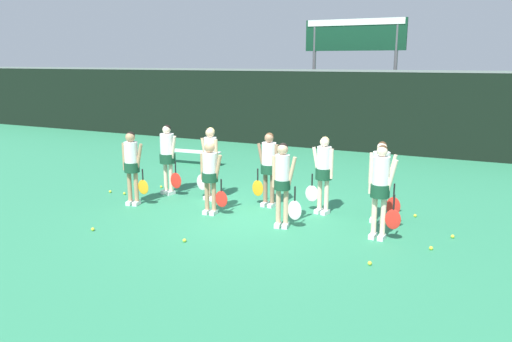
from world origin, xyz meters
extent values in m
plane|color=#2D7F56|center=(0.00, 0.00, 0.00)|extent=(140.00, 140.00, 0.00)
cube|color=black|center=(0.00, 8.50, 1.46)|extent=(60.00, 0.06, 2.92)
cube|color=slate|center=(0.00, 8.50, 2.96)|extent=(60.00, 0.08, 0.08)
cylinder|color=#515156|center=(-2.26, 10.42, 2.46)|extent=(0.14, 0.14, 4.91)
cylinder|color=#515156|center=(1.04, 10.42, 2.46)|extent=(0.14, 0.14, 4.91)
cube|color=#0F3823|center=(-0.61, 10.42, 4.31)|extent=(4.02, 0.12, 1.21)
cube|color=white|center=(-0.61, 10.35, 4.79)|extent=(3.86, 0.02, 0.24)
cube|color=silver|center=(-4.16, 3.88, 0.43)|extent=(2.05, 0.52, 0.04)
cylinder|color=slate|center=(-3.34, 4.08, 0.21)|extent=(0.06, 0.06, 0.41)
cylinder|color=slate|center=(-3.32, 3.83, 0.21)|extent=(0.06, 0.06, 0.41)
cylinder|color=slate|center=(-5.00, 3.94, 0.21)|extent=(0.06, 0.06, 0.41)
cylinder|color=slate|center=(-4.98, 3.69, 0.21)|extent=(0.06, 0.06, 0.41)
cylinder|color=tan|center=(-2.77, -0.63, 0.41)|extent=(0.10, 0.10, 0.82)
cylinder|color=tan|center=(-2.94, -0.66, 0.41)|extent=(0.10, 0.10, 0.82)
cube|color=white|center=(-2.76, -0.66, 0.04)|extent=(0.16, 0.26, 0.09)
cube|color=white|center=(-2.93, -0.69, 0.04)|extent=(0.16, 0.26, 0.09)
cylinder|color=#16422B|center=(-2.85, -0.65, 0.90)|extent=(0.36, 0.36, 0.23)
cylinder|color=white|center=(-2.85, -0.65, 1.16)|extent=(0.31, 0.31, 0.67)
sphere|color=tan|center=(-2.85, -0.65, 1.61)|extent=(0.22, 0.22, 0.22)
sphere|color=black|center=(-2.86, -0.63, 1.63)|extent=(0.20, 0.20, 0.20)
cylinder|color=tan|center=(-2.66, -0.61, 1.15)|extent=(0.22, 0.12, 0.64)
cylinder|color=tan|center=(-3.03, -0.68, 1.15)|extent=(0.08, 0.08, 0.64)
cylinder|color=black|center=(-2.58, -0.61, 0.75)|extent=(0.03, 0.03, 0.25)
ellipsoid|color=orange|center=(-2.58, -0.61, 0.45)|extent=(0.29, 0.03, 0.35)
cylinder|color=tan|center=(-0.76, -0.48, 0.38)|extent=(0.10, 0.10, 0.77)
cylinder|color=tan|center=(-0.93, -0.50, 0.38)|extent=(0.10, 0.10, 0.77)
cube|color=white|center=(-0.76, -0.51, 0.04)|extent=(0.13, 0.25, 0.09)
cube|color=white|center=(-0.92, -0.53, 0.04)|extent=(0.13, 0.25, 0.09)
cylinder|color=#16422B|center=(-0.84, -0.49, 0.84)|extent=(0.35, 0.35, 0.20)
cylinder|color=white|center=(-0.84, -0.49, 1.07)|extent=(0.31, 0.31, 0.61)
sphere|color=tan|center=(-0.84, -0.49, 1.49)|extent=(0.22, 0.22, 0.22)
sphere|color=#D8B772|center=(-0.84, -0.47, 1.52)|extent=(0.21, 0.21, 0.21)
cylinder|color=tan|center=(-0.65, -0.47, 1.06)|extent=(0.20, 0.09, 0.58)
cylinder|color=tan|center=(-1.03, -0.51, 1.06)|extent=(0.08, 0.08, 0.58)
cylinder|color=black|center=(-0.57, -0.48, 0.68)|extent=(0.03, 0.03, 0.27)
ellipsoid|color=red|center=(-0.57, -0.48, 0.37)|extent=(0.30, 0.03, 0.37)
cylinder|color=tan|center=(1.01, -0.63, 0.41)|extent=(0.10, 0.10, 0.82)
cylinder|color=tan|center=(0.85, -0.66, 0.41)|extent=(0.10, 0.10, 0.82)
cube|color=white|center=(1.01, -0.66, 0.04)|extent=(0.15, 0.26, 0.09)
cube|color=white|center=(0.86, -0.69, 0.04)|extent=(0.15, 0.26, 0.09)
cylinder|color=#16422B|center=(0.93, -0.64, 0.89)|extent=(0.33, 0.33, 0.19)
cylinder|color=white|center=(0.93, -0.64, 1.16)|extent=(0.29, 0.29, 0.68)
sphere|color=tan|center=(0.93, -0.64, 1.61)|extent=(0.22, 0.22, 0.22)
sphere|color=black|center=(0.93, -0.62, 1.64)|extent=(0.20, 0.20, 0.20)
cylinder|color=tan|center=(1.11, -0.61, 1.15)|extent=(0.22, 0.11, 0.64)
cylinder|color=tan|center=(0.76, -0.67, 1.15)|extent=(0.08, 0.08, 0.64)
cylinder|color=black|center=(1.19, -0.61, 0.73)|extent=(0.03, 0.03, 0.29)
ellipsoid|color=silver|center=(1.19, -0.61, 0.38)|extent=(0.29, 0.03, 0.40)
cylinder|color=beige|center=(2.93, -0.48, 0.43)|extent=(0.10, 0.10, 0.86)
cylinder|color=beige|center=(2.76, -0.47, 0.43)|extent=(0.10, 0.10, 0.86)
cube|color=white|center=(2.93, -0.51, 0.04)|extent=(0.13, 0.25, 0.09)
cube|color=white|center=(2.75, -0.50, 0.04)|extent=(0.13, 0.25, 0.09)
cylinder|color=#16422B|center=(2.84, -0.48, 0.95)|extent=(0.36, 0.36, 0.25)
cylinder|color=white|center=(2.84, -0.48, 1.23)|extent=(0.31, 0.31, 0.73)
sphere|color=beige|center=(2.84, -0.48, 1.69)|extent=(0.20, 0.20, 0.20)
sphere|color=#4C331E|center=(2.84, -0.46, 1.72)|extent=(0.18, 0.18, 0.18)
cylinder|color=beige|center=(3.04, -0.49, 1.21)|extent=(0.22, 0.09, 0.70)
cylinder|color=beige|center=(2.66, -0.47, 1.21)|extent=(0.08, 0.08, 0.70)
cylinder|color=black|center=(3.12, -0.52, 0.77)|extent=(0.03, 0.03, 0.28)
ellipsoid|color=red|center=(3.12, -0.52, 0.43)|extent=(0.29, 0.03, 0.39)
cylinder|color=beige|center=(-2.57, 0.49, 0.42)|extent=(0.10, 0.10, 0.84)
cylinder|color=beige|center=(-2.76, 0.53, 0.42)|extent=(0.10, 0.10, 0.84)
cube|color=white|center=(-2.58, 0.46, 0.04)|extent=(0.16, 0.26, 0.09)
cube|color=white|center=(-2.76, 0.50, 0.04)|extent=(0.16, 0.26, 0.09)
cylinder|color=#16422B|center=(-2.66, 0.51, 0.92)|extent=(0.40, 0.40, 0.24)
cylinder|color=white|center=(-2.66, 0.51, 1.19)|extent=(0.35, 0.35, 0.71)
sphere|color=beige|center=(-2.66, 0.51, 1.65)|extent=(0.20, 0.20, 0.20)
sphere|color=black|center=(-2.66, 0.53, 1.67)|extent=(0.19, 0.19, 0.19)
cylinder|color=beige|center=(-2.46, 0.46, 1.18)|extent=(0.23, 0.12, 0.67)
cylinder|color=beige|center=(-2.86, 0.55, 1.18)|extent=(0.08, 0.08, 0.67)
cylinder|color=black|center=(-2.38, 0.43, 0.74)|extent=(0.03, 0.03, 0.29)
ellipsoid|color=red|center=(-2.38, 0.43, 0.40)|extent=(0.32, 0.03, 0.40)
cylinder|color=tan|center=(-1.34, 0.50, 0.42)|extent=(0.10, 0.10, 0.84)
cylinder|color=tan|center=(-1.50, 0.53, 0.42)|extent=(0.10, 0.10, 0.84)
cube|color=white|center=(-1.34, 0.47, 0.04)|extent=(0.15, 0.26, 0.09)
cube|color=white|center=(-1.51, 0.50, 0.04)|extent=(0.15, 0.26, 0.09)
cylinder|color=#16422B|center=(-1.42, 0.52, 0.91)|extent=(0.35, 0.35, 0.21)
cylinder|color=white|center=(-1.42, 0.52, 1.19)|extent=(0.30, 0.30, 0.69)
sphere|color=tan|center=(-1.42, 0.52, 1.64)|extent=(0.22, 0.22, 0.22)
sphere|color=#D8B772|center=(-1.42, 0.54, 1.67)|extent=(0.20, 0.20, 0.20)
cylinder|color=tan|center=(-1.61, 0.55, 1.18)|extent=(0.22, 0.11, 0.66)
cylinder|color=tan|center=(-1.24, 0.48, 1.18)|extent=(0.08, 0.08, 0.66)
cylinder|color=black|center=(-1.69, 0.55, 0.75)|extent=(0.03, 0.03, 0.29)
ellipsoid|color=silver|center=(-1.69, 0.55, 0.40)|extent=(0.31, 0.03, 0.40)
cylinder|color=#8C664C|center=(0.17, 0.59, 0.41)|extent=(0.10, 0.10, 0.82)
cylinder|color=#8C664C|center=(-0.01, 0.60, 0.41)|extent=(0.10, 0.10, 0.82)
cube|color=white|center=(0.17, 0.56, 0.04)|extent=(0.13, 0.25, 0.09)
cube|color=white|center=(-0.01, 0.57, 0.04)|extent=(0.13, 0.25, 0.09)
cylinder|color=#16422B|center=(0.08, 0.60, 0.89)|extent=(0.38, 0.38, 0.21)
cylinder|color=white|center=(0.08, 0.60, 1.16)|extent=(0.33, 0.33, 0.68)
sphere|color=#8C664C|center=(0.08, 0.60, 1.61)|extent=(0.21, 0.21, 0.21)
sphere|color=#4C331E|center=(0.08, 0.62, 1.63)|extent=(0.19, 0.19, 0.19)
cylinder|color=#8C664C|center=(-0.12, 0.61, 1.15)|extent=(0.21, 0.09, 0.65)
cylinder|color=#8C664C|center=(0.28, 0.58, 1.15)|extent=(0.08, 0.08, 0.65)
cylinder|color=black|center=(-0.20, 0.60, 0.73)|extent=(0.03, 0.03, 0.28)
ellipsoid|color=orange|center=(-0.20, 0.60, 0.40)|extent=(0.28, 0.03, 0.38)
cylinder|color=beige|center=(1.48, 0.59, 0.41)|extent=(0.10, 0.10, 0.82)
cylinder|color=beige|center=(1.31, 0.63, 0.41)|extent=(0.10, 0.10, 0.82)
cube|color=white|center=(1.47, 0.56, 0.04)|extent=(0.16, 0.26, 0.09)
cube|color=white|center=(1.30, 0.60, 0.04)|extent=(0.16, 0.26, 0.09)
cylinder|color=#16422B|center=(1.39, 0.61, 0.90)|extent=(0.36, 0.36, 0.24)
cylinder|color=white|center=(1.39, 0.61, 1.16)|extent=(0.31, 0.31, 0.69)
sphere|color=beige|center=(1.39, 0.61, 1.60)|extent=(0.20, 0.20, 0.20)
sphere|color=#D8B772|center=(1.40, 0.63, 1.63)|extent=(0.18, 0.18, 0.18)
cylinder|color=beige|center=(1.20, 0.65, 1.15)|extent=(0.22, 0.12, 0.65)
cylinder|color=beige|center=(1.57, 0.57, 1.15)|extent=(0.08, 0.08, 0.65)
cylinder|color=black|center=(1.12, 0.65, 0.73)|extent=(0.03, 0.03, 0.27)
ellipsoid|color=silver|center=(1.12, 0.65, 0.41)|extent=(0.30, 0.03, 0.37)
cylinder|color=beige|center=(2.73, 0.55, 0.41)|extent=(0.10, 0.10, 0.81)
cylinder|color=beige|center=(2.54, 0.54, 0.41)|extent=(0.10, 0.10, 0.81)
cube|color=white|center=(2.73, 0.52, 0.04)|extent=(0.11, 0.24, 0.09)
cube|color=white|center=(2.54, 0.51, 0.04)|extent=(0.11, 0.24, 0.09)
cylinder|color=#16422B|center=(2.63, 0.54, 0.89)|extent=(0.41, 0.41, 0.23)
cylinder|color=white|center=(2.63, 0.54, 1.15)|extent=(0.35, 0.35, 0.68)
sphere|color=beige|center=(2.63, 0.54, 1.59)|extent=(0.20, 0.20, 0.20)
sphere|color=#4C331E|center=(2.63, 0.56, 1.62)|extent=(0.18, 0.18, 0.18)
cylinder|color=beige|center=(2.85, 0.55, 1.14)|extent=(0.21, 0.08, 0.65)
cylinder|color=beige|center=(2.43, 0.54, 1.14)|extent=(0.08, 0.08, 0.65)
cylinder|color=black|center=(2.93, 0.53, 0.72)|extent=(0.03, 0.03, 0.29)
ellipsoid|color=red|center=(2.93, 0.53, 0.38)|extent=(0.30, 0.03, 0.39)
sphere|color=#CCE033|center=(-4.01, 0.83, 0.03)|extent=(0.06, 0.06, 0.06)
sphere|color=#CCE033|center=(-0.38, -2.24, 0.04)|extent=(0.07, 0.07, 0.07)
sphere|color=#CCE033|center=(-2.39, -2.49, 0.03)|extent=(0.07, 0.07, 0.07)
sphere|color=#CCE033|center=(4.14, 0.15, 0.04)|extent=(0.07, 0.07, 0.07)
sphere|color=#CCE033|center=(3.29, 1.21, 0.03)|extent=(0.07, 0.07, 0.07)
sphere|color=#CCE033|center=(3.00, -1.82, 0.04)|extent=(0.07, 0.07, 0.07)
sphere|color=#CCE033|center=(3.84, -0.66, 0.04)|extent=(0.07, 0.07, 0.07)
sphere|color=#CCE033|center=(-4.09, -0.06, 0.03)|extent=(0.07, 0.07, 0.07)
sphere|color=#CCE033|center=(-3.64, -0.04, 0.03)|extent=(0.07, 0.07, 0.07)
sphere|color=#CCE033|center=(-3.20, 0.92, 0.03)|extent=(0.06, 0.06, 0.06)
camera|label=1|loc=(4.62, -9.63, 3.33)|focal=35.00mm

